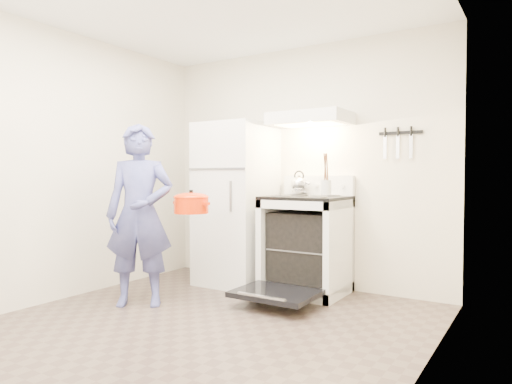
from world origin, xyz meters
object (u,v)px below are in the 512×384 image
Objects in this scene: refrigerator at (236,204)px; stove_body at (306,246)px; dutch_oven at (191,205)px; tea_kettle at (299,183)px; person at (140,215)px.

refrigerator is 0.90m from stove_body.
dutch_oven is at bearing -128.71° from stove_body.
stove_body is at bearing -45.92° from tea_kettle.
tea_kettle is (0.65, 0.19, 0.23)m from refrigerator.
tea_kettle is 0.66× the size of dutch_oven.
stove_body is at bearing 12.72° from person.
person is at bearing -102.60° from refrigerator.
refrigerator is 1.17m from person.
tea_kettle reaches higher than dutch_oven.
refrigerator is 0.87m from dutch_oven.
stove_body is at bearing 51.29° from dutch_oven.
person is 4.24× the size of dutch_oven.
dutch_oven is (0.10, -0.86, 0.04)m from refrigerator.
person reaches higher than dutch_oven.
dutch_oven is at bearing -83.25° from refrigerator.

